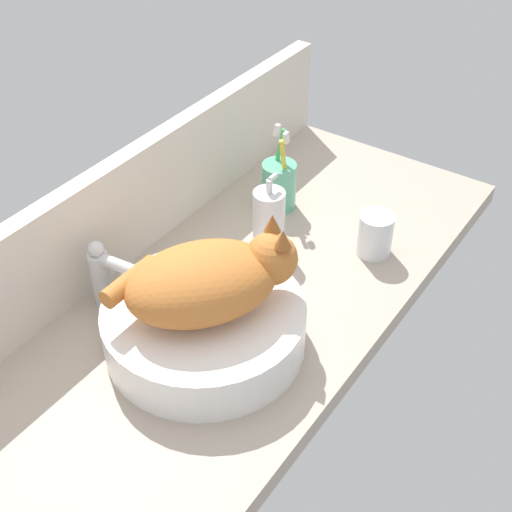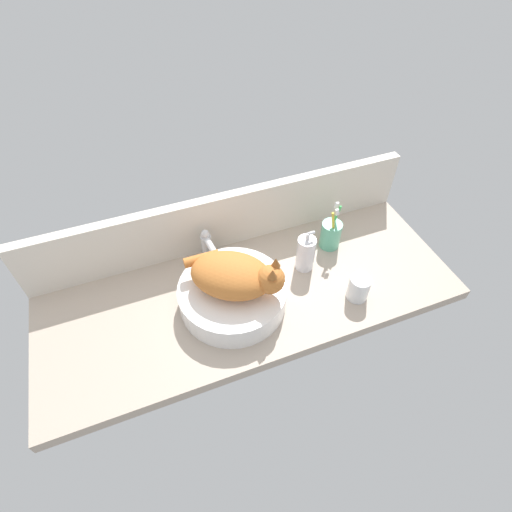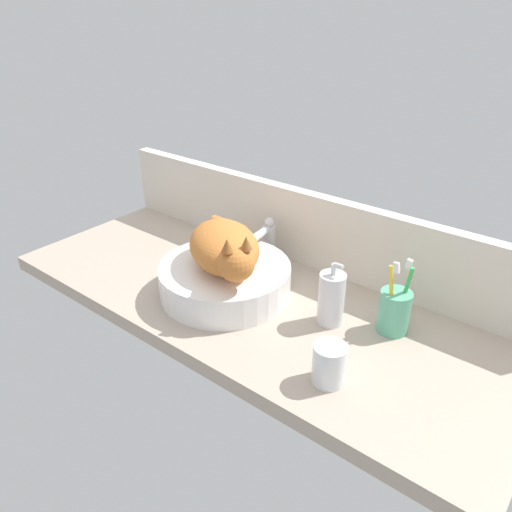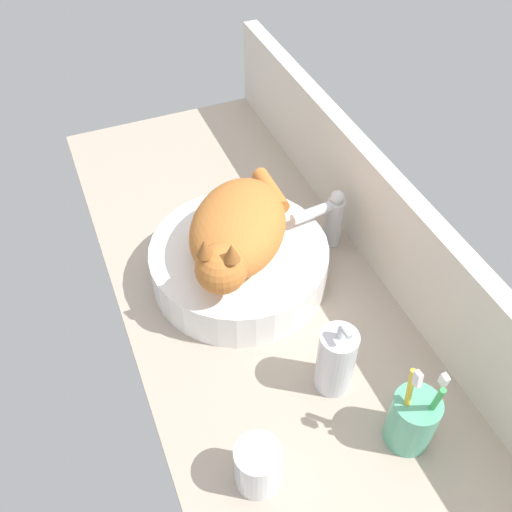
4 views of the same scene
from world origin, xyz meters
The scene contains 8 objects.
ground_plane centered at (0.00, 0.00, -2.00)cm, with size 137.03×52.98×4.00cm, color #B2A08E.
backsplash_panel centered at (0.00, 24.69, 10.79)cm, with size 137.03×3.60×21.59cm, color silver.
sink_basin centered at (-6.61, -2.59, 4.10)cm, with size 34.05×34.05×8.21cm, color white.
cat centered at (-5.44, -3.31, 13.97)cm, with size 30.23×28.20×14.00cm.
faucet centered at (-8.54, 17.80, 7.30)cm, with size 3.84×11.86×13.60cm.
soap_dispenser centered at (21.53, 3.27, 6.62)cm, with size 6.27×6.27×16.35cm.
toothbrush_cup centered at (34.64, 9.47, 5.45)cm, with size 7.28×7.28×18.71cm.
water_glass centered at (31.95, -14.66, 3.94)cm, with size 6.89×6.89×8.78cm.
Camera 2 is at (-27.12, -76.53, 105.27)cm, focal length 28.00 mm.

